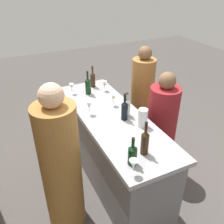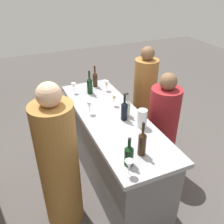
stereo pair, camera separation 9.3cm
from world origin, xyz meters
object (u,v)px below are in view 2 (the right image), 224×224
at_px(wine_glass_near_right, 89,105).
at_px(person_left_guest, 162,129).
at_px(wine_bottle_rightmost_dark_green, 90,85).
at_px(wine_glass_near_left, 106,84).
at_px(wine_bottle_leftmost_dark_green, 129,155).
at_px(wine_glass_far_center, 129,165).
at_px(person_right_guest, 59,165).
at_px(wine_bottle_second_left_amber_brown, 142,143).
at_px(wine_bottle_center_near_black, 124,110).
at_px(person_center_guest, 144,101).
at_px(wine_glass_near_center, 114,97).
at_px(wine_glass_far_left, 74,86).
at_px(wine_bottle_second_right_clear_pale, 127,107).
at_px(water_pitcher, 142,118).
at_px(wine_bottle_far_right_amber_brown, 95,79).

xyz_separation_m(wine_glass_near_right, person_left_guest, (-0.24, -0.89, -0.43)).
relative_size(wine_bottle_rightmost_dark_green, wine_glass_near_left, 2.28).
distance_m(wine_bottle_leftmost_dark_green, wine_glass_far_center, 0.12).
relative_size(wine_bottle_rightmost_dark_green, wine_glass_near_right, 2.02).
xyz_separation_m(wine_bottle_leftmost_dark_green, wine_glass_near_left, (1.46, -0.39, -0.01)).
bearing_deg(person_right_guest, wine_bottle_second_left_amber_brown, -37.24).
relative_size(wine_bottle_center_near_black, wine_bottle_rightmost_dark_green, 0.99).
distance_m(wine_bottle_rightmost_dark_green, person_center_guest, 0.91).
xyz_separation_m(wine_glass_near_center, wine_glass_far_left, (0.54, 0.36, -0.00)).
height_order(wine_bottle_second_left_amber_brown, wine_glass_far_center, wine_bottle_second_left_amber_brown).
height_order(wine_bottle_second_left_amber_brown, person_right_guest, person_right_guest).
bearing_deg(wine_bottle_rightmost_dark_green, person_left_guest, -136.33).
xyz_separation_m(wine_glass_near_center, person_left_guest, (-0.31, -0.55, -0.43)).
distance_m(wine_glass_near_center, person_center_guest, 0.84).
bearing_deg(person_left_guest, wine_bottle_second_left_amber_brown, 28.09).
bearing_deg(wine_glass_near_right, wine_bottle_center_near_black, -132.17).
distance_m(wine_bottle_second_right_clear_pale, wine_glass_near_left, 0.72).
height_order(wine_glass_far_left, person_center_guest, person_center_guest).
distance_m(wine_bottle_leftmost_dark_green, wine_bottle_second_right_clear_pale, 0.82).
xyz_separation_m(wine_glass_near_left, person_center_guest, (-0.06, -0.59, -0.35)).
bearing_deg(wine_bottle_rightmost_dark_green, wine_glass_near_center, -159.51).
bearing_deg(person_right_guest, person_left_guest, 1.88).
bearing_deg(water_pitcher, wine_bottle_leftmost_dark_green, 139.87).
bearing_deg(wine_glass_near_right, person_center_guest, -66.52).
height_order(wine_bottle_second_right_clear_pale, wine_glass_near_center, wine_bottle_second_right_clear_pale).
distance_m(wine_bottle_leftmost_dark_green, wine_bottle_far_right_amber_brown, 1.67).
height_order(wine_glass_near_right, wine_glass_far_left, wine_glass_near_right).
distance_m(wine_bottle_second_left_amber_brown, wine_glass_far_center, 0.29).
height_order(wine_glass_near_left, water_pitcher, water_pitcher).
distance_m(wine_glass_far_left, person_center_guest, 1.10).
xyz_separation_m(wine_glass_near_left, wine_glass_far_center, (-1.57, 0.44, 0.01)).
distance_m(wine_bottle_second_right_clear_pale, water_pitcher, 0.28).
bearing_deg(wine_bottle_rightmost_dark_green, wine_glass_far_center, 172.53).
xyz_separation_m(wine_bottle_rightmost_dark_green, wine_glass_near_right, (-0.50, 0.18, -0.01)).
bearing_deg(person_center_guest, wine_bottle_center_near_black, 53.96).
bearing_deg(wine_bottle_rightmost_dark_green, wine_bottle_leftmost_dark_green, 174.06).
distance_m(wine_bottle_second_right_clear_pale, wine_glass_near_right, 0.43).
height_order(wine_glass_near_right, person_center_guest, person_center_guest).
xyz_separation_m(wine_bottle_leftmost_dark_green, water_pitcher, (0.47, -0.40, -0.00)).
bearing_deg(wine_bottle_rightmost_dark_green, wine_bottle_second_left_amber_brown, -179.25).
relative_size(wine_bottle_rightmost_dark_green, person_left_guest, 0.23).
height_order(wine_bottle_leftmost_dark_green, person_right_guest, person_right_guest).
bearing_deg(wine_glass_near_center, wine_glass_near_left, -10.19).
height_order(person_center_guest, person_right_guest, person_right_guest).
height_order(wine_glass_far_center, person_center_guest, person_center_guest).
height_order(wine_glass_near_right, water_pitcher, water_pitcher).
relative_size(wine_bottle_rightmost_dark_green, wine_glass_near_center, 2.13).
xyz_separation_m(wine_glass_far_left, water_pitcher, (-1.09, -0.44, 0.00)).
relative_size(wine_bottle_second_right_clear_pale, water_pitcher, 1.39).
xyz_separation_m(wine_bottle_second_left_amber_brown, person_right_guest, (0.38, 0.70, -0.34)).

